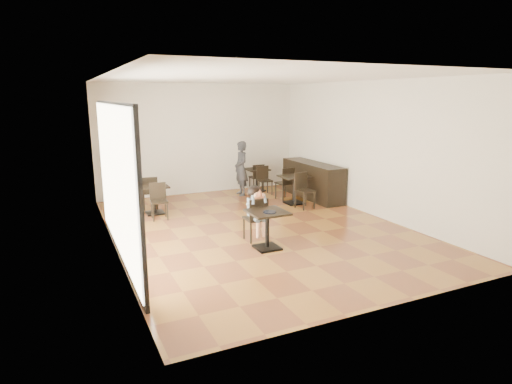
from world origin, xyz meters
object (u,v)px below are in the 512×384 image
chair_mid_a (284,183)px  chair_back_b (265,181)px  adult_patron (241,168)px  chair_back_a (256,177)px  child_table (267,230)px  chair_left_a (150,192)px  chair_mid_b (305,191)px  chair_left_b (159,202)px  cafe_table_mid (294,190)px  child (255,213)px  cafe_table_back (257,180)px  cafe_table_left (154,200)px  child_chair (255,219)px

chair_mid_a → chair_back_b: (-0.24, 0.76, -0.04)m
adult_patron → chair_back_a: 0.82m
chair_back_a → child_table: bearing=68.9°
chair_left_a → chair_back_a: chair_left_a is taller
chair_mid_b → chair_left_b: size_ratio=1.07×
chair_mid_b → cafe_table_mid: bearing=82.0°
child → chair_mid_a: bearing=51.9°
child_table → cafe_table_back: (1.99, 4.69, -0.02)m
child_table → chair_left_a: chair_left_a is taller
cafe_table_mid → chair_mid_b: bearing=-90.0°
child_table → chair_mid_b: size_ratio=0.81×
cafe_table_mid → chair_back_a: chair_back_a is taller
cafe_table_left → chair_left_b: 0.55m
chair_mid_b → chair_back_a: 2.45m
adult_patron → chair_left_a: adult_patron is taller
child_chair → child_table: bearing=90.0°
child → adult_patron: 4.07m
cafe_table_mid → chair_mid_b: (0.00, -0.55, 0.08)m
cafe_table_mid → chair_left_b: bearing=179.7°
cafe_table_back → chair_back_b: (0.00, -0.55, 0.07)m
child_table → chair_left_a: (-1.40, 3.95, 0.06)m
child → cafe_table_back: (1.99, 4.14, -0.21)m
child_table → cafe_table_left: child_table is taller
chair_mid_b → chair_back_b: chair_mid_b is taller
cafe_table_back → chair_mid_a: size_ratio=0.75×
cafe_table_mid → chair_mid_b: size_ratio=0.83×
cafe_table_mid → chair_mid_a: 0.56m
chair_left_b → chair_back_a: 3.87m
chair_left_b → chair_back_b: size_ratio=1.03×
child_table → child_chair: 0.56m
chair_mid_a → chair_left_a: chair_mid_a is taller
child_chair → cafe_table_back: (1.99, 4.14, -0.10)m
chair_mid_b → chair_back_b: bearing=89.3°
child_chair → cafe_table_left: 3.18m
child_table → chair_left_a: bearing=109.5°
child_chair → chair_left_b: bearing=-58.6°
child_table → chair_back_a: (1.99, 4.72, 0.05)m
chair_left_b → chair_back_a: bearing=34.4°
chair_mid_a → chair_back_b: chair_mid_a is taller
chair_back_b → chair_left_b: bearing=-157.5°
child_chair → cafe_table_left: child_chair is taller
child_chair → cafe_table_left: (-1.40, 2.85, -0.09)m
chair_left_b → cafe_table_mid: bearing=5.2°
child → chair_back_a: 4.62m
chair_mid_b → chair_back_a: (-0.24, 2.44, -0.04)m
child_table → adult_patron: (1.34, 4.39, 0.42)m
child_chair → chair_mid_a: bearing=-128.1°
chair_back_b → adult_patron: bearing=160.7°
chair_left_a → cafe_table_mid: bearing=168.3°
cafe_table_back → chair_left_b: 3.86m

